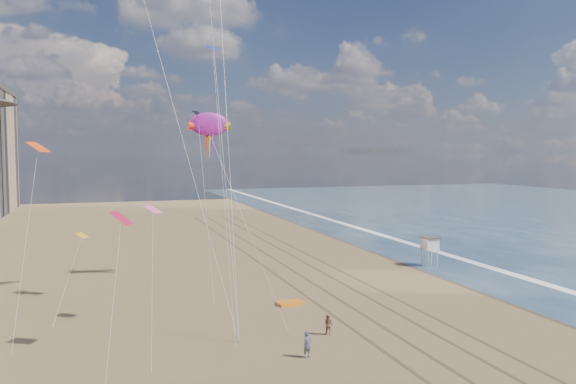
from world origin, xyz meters
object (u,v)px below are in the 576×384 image
at_px(grounded_kite, 290,303).
at_px(kite_flyer_b, 328,325).
at_px(kite_flyer_a, 307,345).
at_px(lifeguard_stand, 430,244).
at_px(show_kite, 209,125).

height_order(grounded_kite, kite_flyer_b, kite_flyer_b).
height_order(grounded_kite, kite_flyer_a, kite_flyer_a).
xyz_separation_m(kite_flyer_a, kite_flyer_b, (2.98, 3.66, -0.11)).
bearing_deg(kite_flyer_b, lifeguard_stand, 88.74).
distance_m(grounded_kite, show_kite, 20.19).
bearing_deg(lifeguard_stand, show_kite, 177.71).
distance_m(lifeguard_stand, kite_flyer_a, 32.83).
bearing_deg(grounded_kite, show_kite, 107.91).
bearing_deg(lifeguard_stand, kite_flyer_a, -135.93).
relative_size(show_kite, kite_flyer_b, 16.11).
bearing_deg(kite_flyer_a, grounded_kite, 54.68).
height_order(lifeguard_stand, kite_flyer_b, lifeguard_stand).
bearing_deg(kite_flyer_a, kite_flyer_b, 28.91).
relative_size(lifeguard_stand, show_kite, 0.14).
height_order(lifeguard_stand, show_kite, show_kite).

